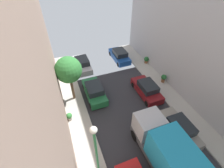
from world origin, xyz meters
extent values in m
cylinder|color=black|center=(-1.92, 4.10, 0.32)|extent=(0.22, 0.64, 0.64)
cube|color=#1E6638|center=(-2.70, 12.69, 0.55)|extent=(1.76, 4.20, 0.76)
cube|color=#1E2328|center=(-2.70, 12.54, 1.25)|extent=(1.56, 2.10, 0.64)
cylinder|color=black|center=(-3.48, 14.24, 0.32)|extent=(0.22, 0.64, 0.64)
cylinder|color=black|center=(-1.92, 14.24, 0.32)|extent=(0.22, 0.64, 0.64)
cylinder|color=black|center=(-3.48, 11.14, 0.32)|extent=(0.22, 0.64, 0.64)
cylinder|color=black|center=(-1.92, 11.14, 0.32)|extent=(0.22, 0.64, 0.64)
cube|color=silver|center=(-2.70, 18.25, 0.55)|extent=(1.76, 4.20, 0.76)
cube|color=#1E2328|center=(-2.70, 18.10, 1.25)|extent=(1.56, 2.10, 0.64)
cylinder|color=black|center=(-3.48, 19.80, 0.32)|extent=(0.22, 0.64, 0.64)
cylinder|color=black|center=(-1.92, 19.80, 0.32)|extent=(0.22, 0.64, 0.64)
cylinder|color=black|center=(-3.48, 16.70, 0.32)|extent=(0.22, 0.64, 0.64)
cylinder|color=black|center=(-1.92, 16.70, 0.32)|extent=(0.22, 0.64, 0.64)
cube|color=gray|center=(2.70, 5.65, 0.55)|extent=(1.76, 4.20, 0.76)
cube|color=#1E2328|center=(2.70, 5.50, 1.25)|extent=(1.56, 2.10, 0.64)
cylinder|color=black|center=(1.92, 7.20, 0.32)|extent=(0.22, 0.64, 0.64)
cylinder|color=black|center=(3.48, 7.20, 0.32)|extent=(0.22, 0.64, 0.64)
cylinder|color=black|center=(1.92, 4.10, 0.32)|extent=(0.22, 0.64, 0.64)
cylinder|color=black|center=(3.48, 4.10, 0.32)|extent=(0.22, 0.64, 0.64)
cube|color=maroon|center=(2.70, 10.95, 0.55)|extent=(1.76, 4.20, 0.76)
cube|color=#1E2328|center=(2.70, 10.80, 1.25)|extent=(1.56, 2.10, 0.64)
cylinder|color=black|center=(1.92, 12.50, 0.32)|extent=(0.22, 0.64, 0.64)
cylinder|color=black|center=(3.48, 12.50, 0.32)|extent=(0.22, 0.64, 0.64)
cylinder|color=black|center=(1.92, 9.40, 0.32)|extent=(0.22, 0.64, 0.64)
cylinder|color=black|center=(3.48, 9.40, 0.32)|extent=(0.22, 0.64, 0.64)
cube|color=#194799|center=(2.70, 18.49, 0.55)|extent=(1.76, 4.20, 0.76)
cube|color=#1E2328|center=(2.70, 18.34, 1.25)|extent=(1.56, 2.10, 0.64)
cylinder|color=black|center=(1.92, 20.04, 0.32)|extent=(0.22, 0.64, 0.64)
cylinder|color=black|center=(3.48, 20.04, 0.32)|extent=(0.22, 0.64, 0.64)
cylinder|color=black|center=(1.92, 16.94, 0.32)|extent=(0.22, 0.64, 0.64)
cylinder|color=black|center=(3.48, 16.94, 0.32)|extent=(0.22, 0.64, 0.64)
cube|color=#4C4C51|center=(0.00, 3.89, 0.73)|extent=(2.20, 6.60, 0.50)
cube|color=#B7B7BC|center=(0.00, 6.29, 1.83)|extent=(2.10, 1.80, 1.70)
cube|color=#1E8CB7|center=(0.00, 2.89, 2.18)|extent=(2.24, 4.20, 2.40)
cylinder|color=black|center=(-0.98, 6.49, 0.48)|extent=(0.30, 0.96, 0.96)
cylinder|color=black|center=(0.98, 6.49, 0.48)|extent=(0.30, 0.96, 0.96)
cylinder|color=brown|center=(-4.84, 13.03, 1.51)|extent=(0.27, 0.27, 2.72)
sphere|color=#2D7233|center=(-4.84, 13.03, 3.82)|extent=(2.53, 2.53, 2.53)
cylinder|color=#B2A899|center=(-5.77, 10.37, 0.31)|extent=(0.44, 0.44, 0.32)
sphere|color=#38843D|center=(-5.77, 10.37, 0.68)|extent=(0.54, 0.54, 0.54)
cylinder|color=brown|center=(5.75, 16.25, 0.32)|extent=(0.43, 0.43, 0.34)
sphere|color=#23602D|center=(5.75, 16.25, 0.75)|extent=(0.63, 0.63, 0.63)
cylinder|color=brown|center=(5.55, 11.92, 0.37)|extent=(0.39, 0.39, 0.44)
sphere|color=#23602D|center=(5.55, 11.92, 0.84)|extent=(0.62, 0.62, 0.62)
cylinder|color=#26723F|center=(-4.60, 5.19, 2.51)|extent=(0.16, 0.16, 4.71)
sphere|color=white|center=(-4.60, 5.19, 5.08)|extent=(0.44, 0.44, 0.44)
camera|label=1|loc=(-5.43, 0.27, 12.53)|focal=25.88mm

